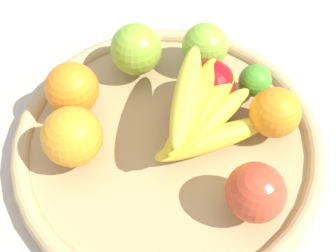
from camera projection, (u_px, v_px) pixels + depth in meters
ground_plane at (168, 147)px, 0.61m from camera, size 2.40×2.40×0.00m
basket at (168, 141)px, 0.60m from camera, size 0.45×0.45×0.04m
apple_2 at (255, 192)px, 0.49m from camera, size 0.10×0.10×0.07m
banana_bunch at (200, 114)px, 0.54m from camera, size 0.18×0.17×0.09m
orange_2 at (72, 89)px, 0.58m from camera, size 0.09×0.09×0.08m
orange_0 at (72, 134)px, 0.53m from camera, size 0.08×0.08×0.08m
apple_3 at (205, 46)px, 0.63m from camera, size 0.10×0.10×0.07m
orange_1 at (275, 113)px, 0.56m from camera, size 0.10×0.10×0.07m
lime_0 at (255, 81)px, 0.60m from camera, size 0.07×0.07×0.05m
apple_1 at (136, 49)px, 0.62m from camera, size 0.11×0.11×0.08m
apple_0 at (211, 84)px, 0.59m from camera, size 0.08×0.08×0.07m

